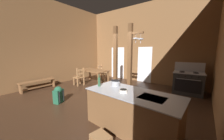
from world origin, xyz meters
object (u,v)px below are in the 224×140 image
kitchen_island (132,111)px  bottle_tall_on_counter (99,82)px  bench_along_left_wall (38,83)px  mixing_bowl_on_counter (123,91)px  stockpot_on_counter (115,83)px  backpack (58,94)px  stove_range (188,83)px  ladderback_chair_by_post (79,77)px  dining_table (94,71)px  ladderback_chair_near_window (102,73)px

kitchen_island → bottle_tall_on_counter: (-0.94, -0.09, 0.57)m
kitchen_island → bench_along_left_wall: (-4.94, -0.09, -0.14)m
mixing_bowl_on_counter → bottle_tall_on_counter: size_ratio=0.62×
bench_along_left_wall → kitchen_island: bearing=1.0°
stockpot_on_counter → bench_along_left_wall: bearing=-176.1°
kitchen_island → bottle_tall_on_counter: size_ratio=6.79×
kitchen_island → mixing_bowl_on_counter: 0.52m
backpack → mixing_bowl_on_counter: 2.66m
stove_range → stockpot_on_counter: (-1.38, -3.40, 0.48)m
backpack → kitchen_island: bearing=5.9°
mixing_bowl_on_counter → ladderback_chair_by_post: bearing=156.3°
bench_along_left_wall → backpack: size_ratio=2.56×
dining_table → mixing_bowl_on_counter: mixing_bowl_on_counter is taller
stove_range → bottle_tall_on_counter: (-1.71, -3.69, 0.54)m
ladderback_chair_by_post → bottle_tall_on_counter: (3.02, -1.65, 0.57)m
dining_table → mixing_bowl_on_counter: bearing=-35.3°
stove_range → ladderback_chair_near_window: size_ratio=1.39×
stove_range → mixing_bowl_on_counter: stove_range is taller
stove_range → dining_table: 4.71m
stove_range → ladderback_chair_by_post: size_ratio=1.39×
bottle_tall_on_counter → stove_range: bearing=65.2°
kitchen_island → dining_table: size_ratio=1.28×
ladderback_chair_by_post → stockpot_on_counter: size_ratio=3.10×
ladderback_chair_by_post → mixing_bowl_on_counter: bearing=-23.7°
stove_range → backpack: size_ratio=2.21×
kitchen_island → stockpot_on_counter: 0.83m
mixing_bowl_on_counter → bottle_tall_on_counter: bottle_tall_on_counter is taller
dining_table → ladderback_chair_by_post: (-0.17, -0.90, -0.20)m
bench_along_left_wall → stockpot_on_counter: 4.38m
bench_along_left_wall → bottle_tall_on_counter: (4.00, -0.00, 0.71)m
mixing_bowl_on_counter → bottle_tall_on_counter: bearing=178.7°
bench_along_left_wall → mixing_bowl_on_counter: size_ratio=7.63×
stove_range → ladderback_chair_near_window: stove_range is taller
ladderback_chair_near_window → backpack: ladderback_chair_near_window is taller
kitchen_island → stockpot_on_counter: stockpot_on_counter is taller
kitchen_island → stove_range: size_ratio=1.67×
bottle_tall_on_counter → mixing_bowl_on_counter: bearing=-1.3°
kitchen_island → backpack: bearing=-174.1°
ladderback_chair_near_window → backpack: size_ratio=1.59×
kitchen_island → stockpot_on_counter: size_ratio=7.19×
mixing_bowl_on_counter → backpack: bearing=-176.1°
stove_range → backpack: 5.24m
stockpot_on_counter → dining_table: bearing=144.7°
ladderback_chair_near_window → ladderback_chair_by_post: bearing=-93.4°
dining_table → stockpot_on_counter: (3.18, -2.25, 0.32)m
stove_range → bottle_tall_on_counter: size_ratio=4.07×
bench_along_left_wall → stockpot_on_counter: stockpot_on_counter is taller
bench_along_left_wall → backpack: 2.20m
kitchen_island → mixing_bowl_on_counter: bearing=-146.0°
stove_range → ladderback_chair_near_window: bearing=-175.5°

